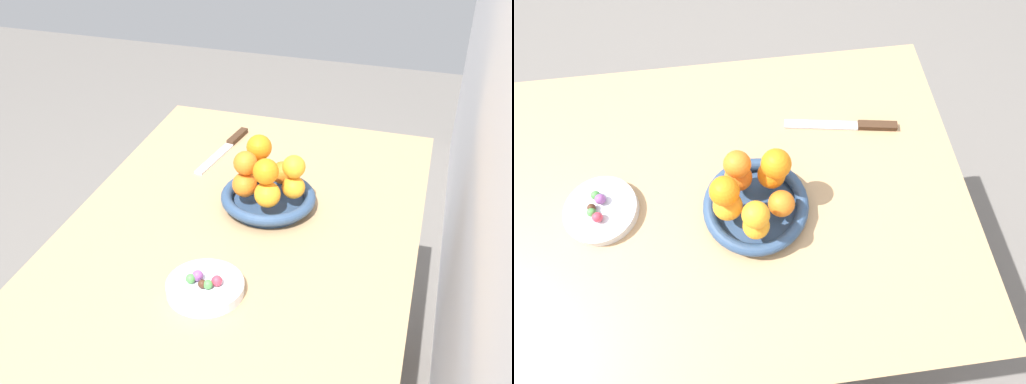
# 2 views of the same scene
# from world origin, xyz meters

# --- Properties ---
(ground_plane) EXTENTS (6.00, 6.00, 0.00)m
(ground_plane) POSITION_xyz_m (0.00, 0.00, 0.00)
(ground_plane) COLOR slate
(dining_table) EXTENTS (1.10, 0.76, 0.74)m
(dining_table) POSITION_xyz_m (0.00, 0.00, 0.65)
(dining_table) COLOR tan
(dining_table) RESTS_ON ground_plane
(fruit_bowl) EXTENTS (0.22, 0.22, 0.04)m
(fruit_bowl) POSITION_xyz_m (-0.09, 0.04, 0.76)
(fruit_bowl) COLOR navy
(fruit_bowl) RESTS_ON dining_table
(candy_dish) EXTENTS (0.15, 0.15, 0.02)m
(candy_dish) POSITION_xyz_m (0.23, -0.00, 0.75)
(candy_dish) COLOR silver
(candy_dish) RESTS_ON dining_table
(orange_0) EXTENTS (0.05, 0.05, 0.05)m
(orange_0) POSITION_xyz_m (-0.09, 0.09, 0.81)
(orange_0) COLOR orange
(orange_0) RESTS_ON fruit_bowl
(orange_1) EXTENTS (0.05, 0.05, 0.05)m
(orange_1) POSITION_xyz_m (-0.14, 0.06, 0.81)
(orange_1) COLOR orange
(orange_1) RESTS_ON fruit_bowl
(orange_2) EXTENTS (0.06, 0.06, 0.06)m
(orange_2) POSITION_xyz_m (-0.13, -0.01, 0.81)
(orange_2) COLOR orange
(orange_2) RESTS_ON fruit_bowl
(orange_3) EXTENTS (0.06, 0.06, 0.06)m
(orange_3) POSITION_xyz_m (-0.06, -0.01, 0.81)
(orange_3) COLOR orange
(orange_3) RESTS_ON fruit_bowl
(orange_4) EXTENTS (0.06, 0.06, 0.06)m
(orange_4) POSITION_xyz_m (-0.04, 0.05, 0.81)
(orange_4) COLOR orange
(orange_4) RESTS_ON fruit_bowl
(orange_5) EXTENTS (0.05, 0.05, 0.05)m
(orange_5) POSITION_xyz_m (-0.06, -0.01, 0.86)
(orange_5) COLOR orange
(orange_5) RESTS_ON orange_3
(orange_6) EXTENTS (0.05, 0.05, 0.05)m
(orange_6) POSITION_xyz_m (-0.09, 0.09, 0.86)
(orange_6) COLOR orange
(orange_6) RESTS_ON orange_0
(orange_7) EXTENTS (0.06, 0.06, 0.06)m
(orange_7) POSITION_xyz_m (-0.14, -0.00, 0.87)
(orange_7) COLOR orange
(orange_7) RESTS_ON orange_2
(orange_8) EXTENTS (0.06, 0.06, 0.06)m
(orange_8) POSITION_xyz_m (-0.04, 0.04, 0.87)
(orange_8) COLOR orange
(orange_8) RESTS_ON orange_4
(candy_ball_0) EXTENTS (0.02, 0.02, 0.02)m
(candy_ball_0) POSITION_xyz_m (0.23, -0.03, 0.77)
(candy_ball_0) COLOR #4C9947
(candy_ball_0) RESTS_ON candy_dish
(candy_ball_1) EXTENTS (0.02, 0.02, 0.02)m
(candy_ball_1) POSITION_xyz_m (0.22, -0.02, 0.77)
(candy_ball_1) COLOR #8C4C99
(candy_ball_1) RESTS_ON candy_dish
(candy_ball_2) EXTENTS (0.02, 0.02, 0.02)m
(candy_ball_2) POSITION_xyz_m (0.24, -0.00, 0.77)
(candy_ball_2) COLOR #472819
(candy_ball_2) RESTS_ON candy_dish
(candy_ball_3) EXTENTS (0.02, 0.02, 0.02)m
(candy_ball_3) POSITION_xyz_m (0.23, 0.02, 0.77)
(candy_ball_3) COLOR #C6384C
(candy_ball_3) RESTS_ON candy_dish
(candy_ball_4) EXTENTS (0.02, 0.02, 0.02)m
(candy_ball_4) POSITION_xyz_m (0.24, 0.01, 0.77)
(candy_ball_4) COLOR #4C9947
(candy_ball_4) RESTS_ON candy_dish
(knife) EXTENTS (0.26, 0.06, 0.01)m
(knife) POSITION_xyz_m (-0.33, -0.15, 0.75)
(knife) COLOR #3F2819
(knife) RESTS_ON dining_table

